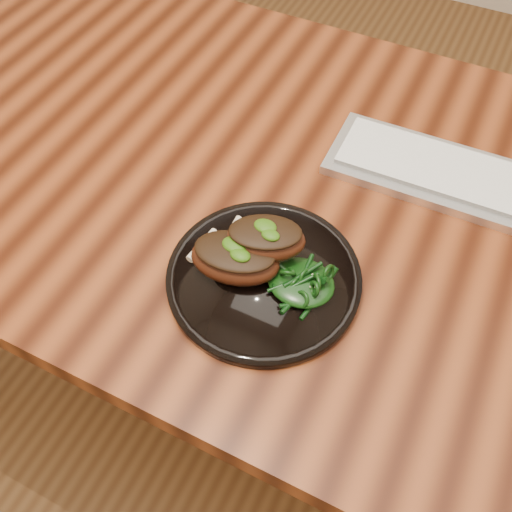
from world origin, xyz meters
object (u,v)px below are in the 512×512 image
Objects in this scene: plate at (264,277)px; keyboard at (480,185)px; desk at (315,224)px; lamb_chop_front at (235,258)px; greens_heap at (301,280)px.

plate is 0.36m from keyboard.
lamb_chop_front is (-0.04, -0.19, 0.12)m from desk.
lamb_chop_front is (-0.04, -0.01, 0.03)m from plate.
greens_heap is at bearing -75.75° from desk.
greens_heap is (0.09, 0.01, -0.01)m from lamb_chop_front.
greens_heap is at bearing -120.23° from keyboard.
greens_heap is (0.05, -0.18, 0.11)m from desk.
lamb_chop_front reaches higher than greens_heap.
lamb_chop_front is at bearing -171.17° from greens_heap.
desk is at bearing -154.23° from keyboard.
lamb_chop_front is at bearing -166.40° from plate.
greens_heap reaches higher than keyboard.
plate is 0.56× the size of keyboard.
desk is at bearing 104.25° from greens_heap.
greens_heap reaches higher than plate.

